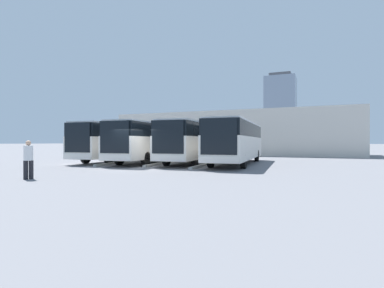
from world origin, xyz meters
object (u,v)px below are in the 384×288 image
(bus_3, at_px, (123,141))
(bus_1, at_px, (197,141))
(pedestrian, at_px, (28,158))
(bus_0, at_px, (237,141))
(bus_2, at_px, (155,141))

(bus_3, bearing_deg, bus_1, 179.58)
(bus_1, bearing_deg, pedestrian, 73.09)
(pedestrian, bearing_deg, bus_3, -124.80)
(bus_0, relative_size, bus_1, 1.00)
(bus_2, distance_m, bus_3, 3.45)
(bus_0, xyz_separation_m, bus_2, (6.88, 0.50, 0.00))
(bus_3, height_order, pedestrian, bus_3)
(bus_1, xyz_separation_m, bus_3, (6.88, 0.50, 0.00))
(bus_1, xyz_separation_m, pedestrian, (2.84, 13.03, -0.84))
(bus_3, bearing_deg, bus_0, 176.45)
(bus_3, distance_m, pedestrian, 13.18)
(bus_1, bearing_deg, bus_2, 8.78)
(bus_0, height_order, bus_1, same)
(pedestrian, bearing_deg, bus_1, -154.97)
(bus_0, distance_m, bus_2, 6.90)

